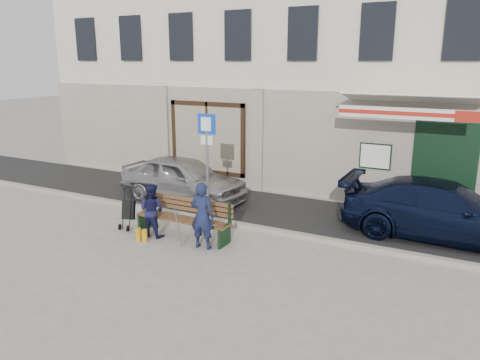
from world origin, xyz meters
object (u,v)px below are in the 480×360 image
Objects in this scene: car_navy at (444,211)px; man at (202,216)px; bench at (181,218)px; parking_sign at (207,149)px; woman at (152,210)px; car_silver at (183,179)px; stroller at (128,211)px.

car_navy is 3.07× the size of man.
car_navy is at bearing 26.62° from bench.
parking_sign is 1.82× the size of man.
car_navy reaches higher than woman.
man is (-4.67, -3.09, 0.08)m from car_navy.
car_navy is at bearing 13.69° from parking_sign.
car_navy is at bearing -86.08° from car_silver.
car_silver is 3.80× the size of stroller.
parking_sign is at bearing 103.19° from car_navy.
parking_sign is at bearing -123.58° from car_silver.
bench is 2.32× the size of stroller.
parking_sign reaches higher than woman.
car_silver is at bearing -70.93° from woman.
car_navy is 1.69× the size of parking_sign.
man is at bearing 176.06° from woman.
parking_sign is at bearing -107.72° from woman.
bench is 1.51m from stroller.
man is at bearing 123.44° from car_navy.
stroller is (-1.50, -0.11, 0.00)m from bench.
bench is at bearing -30.57° from man.
car_silver is at bearing 123.33° from bench.
parking_sign reaches higher than car_silver.
bench is 0.73m from woman.
car_silver is 2.95m from woman.
stroller is (0.15, -2.63, -0.21)m from car_silver.
parking_sign reaches higher than man.
car_silver is 3.01m from bench.
woman is at bearing -28.32° from stroller.
man is (2.45, -2.86, 0.09)m from car_silver.
parking_sign is at bearing 95.49° from bench.
car_silver is at bearing 74.83° from stroller.
parking_sign is 2.49m from stroller.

